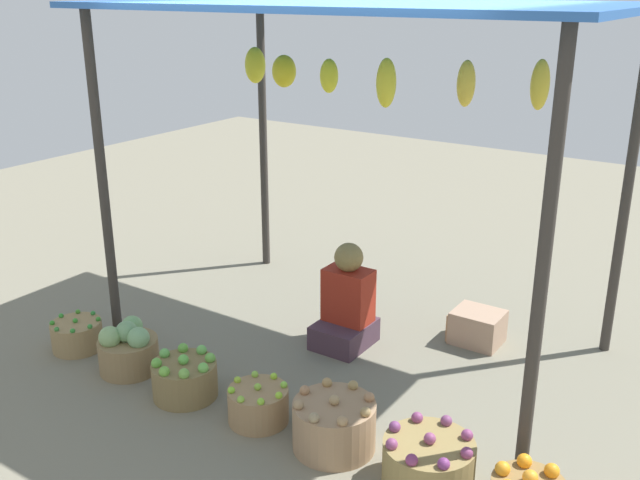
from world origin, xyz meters
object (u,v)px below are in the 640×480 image
(vendor_person, at_px, (347,306))
(basket_potatoes, at_px, (334,425))
(basket_limes, at_px, (258,404))
(wooden_crate_stacked_rear, at_px, (475,328))
(basket_green_chilies, at_px, (77,335))
(wooden_crate_near_vendor, at_px, (478,327))
(basket_green_apples, at_px, (185,378))
(basket_cabbages, at_px, (128,349))
(basket_purple_onions, at_px, (428,463))

(vendor_person, distance_m, basket_potatoes, 1.28)
(basket_limes, height_order, wooden_crate_stacked_rear, basket_limes)
(basket_green_chilies, xyz_separation_m, wooden_crate_near_vendor, (2.38, 1.71, 0.02))
(basket_green_chilies, bearing_deg, basket_potatoes, 0.96)
(basket_green_chilies, bearing_deg, vendor_person, 36.06)
(vendor_person, bearing_deg, basket_potatoes, -61.25)
(vendor_person, distance_m, basket_green_apples, 1.29)
(basket_potatoes, xyz_separation_m, wooden_crate_near_vendor, (0.18, 1.67, -0.02))
(basket_green_chilies, bearing_deg, basket_limes, 0.22)
(basket_green_chilies, bearing_deg, wooden_crate_near_vendor, 35.66)
(vendor_person, height_order, basket_green_chilies, vendor_person)
(basket_green_chilies, relative_size, wooden_crate_stacked_rear, 1.00)
(vendor_person, distance_m, basket_cabbages, 1.56)
(basket_cabbages, height_order, wooden_crate_near_vendor, basket_cabbages)
(basket_cabbages, height_order, basket_purple_onions, basket_cabbages)
(basket_limes, distance_m, wooden_crate_near_vendor, 1.84)
(basket_cabbages, xyz_separation_m, basket_potatoes, (1.65, 0.04, -0.01))
(basket_cabbages, xyz_separation_m, basket_purple_onions, (2.24, 0.04, -0.02))
(basket_green_chilies, distance_m, basket_cabbages, 0.55)
(basket_cabbages, distance_m, basket_green_apples, 0.55)
(basket_green_chilies, distance_m, basket_green_apples, 1.10)
(basket_green_chilies, height_order, basket_purple_onions, basket_purple_onions)
(basket_green_chilies, relative_size, basket_purple_onions, 0.74)
(basket_green_chilies, bearing_deg, basket_cabbages, -0.55)
(basket_green_apples, bearing_deg, vendor_person, 67.87)
(basket_green_apples, xyz_separation_m, basket_limes, (0.57, 0.04, -0.01))
(basket_purple_onions, bearing_deg, wooden_crate_near_vendor, 103.69)
(basket_green_chilies, distance_m, basket_purple_onions, 2.79)
(basket_limes, relative_size, basket_purple_onions, 0.76)
(basket_potatoes, xyz_separation_m, wooden_crate_stacked_rear, (0.17, 1.68, -0.04))
(wooden_crate_near_vendor, bearing_deg, vendor_person, -145.15)
(vendor_person, relative_size, basket_purple_onions, 1.60)
(vendor_person, bearing_deg, basket_limes, -85.69)
(basket_limes, distance_m, basket_potatoes, 0.53)
(basket_cabbages, xyz_separation_m, wooden_crate_stacked_rear, (1.81, 1.72, -0.05))
(vendor_person, xyz_separation_m, basket_green_chilies, (-1.59, -1.15, -0.19))
(wooden_crate_near_vendor, bearing_deg, basket_cabbages, -136.87)
(basket_cabbages, relative_size, basket_limes, 1.10)
(basket_green_chilies, bearing_deg, basket_green_apples, -1.71)
(vendor_person, xyz_separation_m, wooden_crate_near_vendor, (0.80, 0.55, -0.17))
(wooden_crate_near_vendor, bearing_deg, basket_purple_onions, -76.31)
(vendor_person, distance_m, basket_limes, 1.17)
(basket_potatoes, distance_m, wooden_crate_stacked_rear, 1.69)
(basket_purple_onions, height_order, wooden_crate_near_vendor, basket_purple_onions)
(basket_green_apples, bearing_deg, basket_cabbages, 177.13)
(basket_green_apples, distance_m, basket_potatoes, 1.10)
(basket_cabbages, height_order, basket_limes, basket_cabbages)
(basket_green_apples, relative_size, basket_limes, 1.13)
(basket_purple_onions, xyz_separation_m, wooden_crate_stacked_rear, (-0.43, 1.68, -0.03))
(basket_purple_onions, distance_m, wooden_crate_stacked_rear, 1.73)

